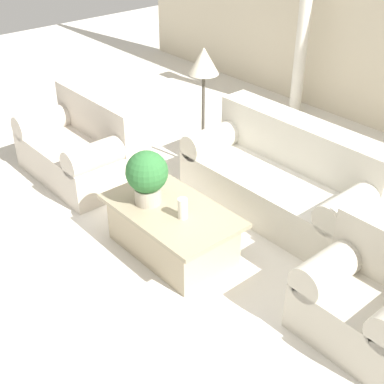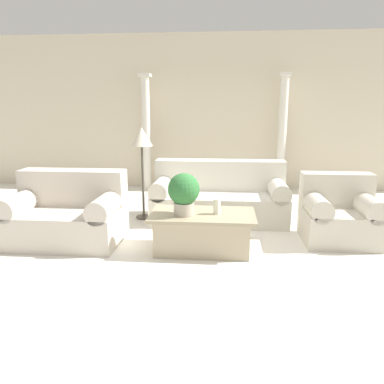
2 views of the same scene
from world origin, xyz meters
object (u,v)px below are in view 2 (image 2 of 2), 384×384
(coffee_table, at_px, (203,231))
(sofa_long, at_px, (219,197))
(loveseat, at_px, (68,213))
(armchair, at_px, (339,213))
(potted_plant, at_px, (184,192))
(floor_lamp, at_px, (142,143))

(coffee_table, bearing_deg, sofa_long, 82.49)
(sofa_long, xyz_separation_m, loveseat, (-1.94, -1.14, 0.01))
(sofa_long, relative_size, loveseat, 1.45)
(loveseat, height_order, armchair, loveseat)
(potted_plant, bearing_deg, coffee_table, 22.64)
(loveseat, bearing_deg, sofa_long, 30.44)
(coffee_table, bearing_deg, floor_lamp, 128.28)
(sofa_long, relative_size, armchair, 2.21)
(armchair, bearing_deg, potted_plant, -163.12)
(floor_lamp, xyz_separation_m, armchair, (2.74, -0.77, -0.82))
(floor_lamp, distance_m, armchair, 2.96)
(sofa_long, height_order, coffee_table, sofa_long)
(coffee_table, bearing_deg, loveseat, 173.81)
(potted_plant, bearing_deg, floor_lamp, 120.03)
(sofa_long, bearing_deg, floor_lamp, -177.31)
(floor_lamp, bearing_deg, loveseat, -124.94)
(sofa_long, xyz_separation_m, armchair, (1.56, -0.83, 0.00))
(armchair, bearing_deg, floor_lamp, 164.29)
(potted_plant, xyz_separation_m, floor_lamp, (-0.79, 1.36, 0.44))
(coffee_table, xyz_separation_m, armchair, (1.74, 0.50, 0.13))
(sofa_long, bearing_deg, coffee_table, -97.51)
(coffee_table, xyz_separation_m, potted_plant, (-0.22, -0.09, 0.50))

